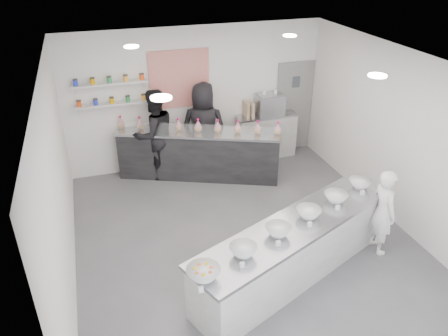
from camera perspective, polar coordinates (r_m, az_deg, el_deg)
The scene contains 26 objects.
floor at distance 7.57m, azimuth 2.53°, elevation -9.03°, with size 6.00×6.00×0.00m, color #515156.
ceiling at distance 6.22m, azimuth 3.12°, elevation 13.50°, with size 6.00×6.00×0.00m, color white.
back_wall at distance 9.40m, azimuth -3.62°, elevation 9.11°, with size 5.50×5.50×0.00m, color white.
left_wall at distance 6.44m, azimuth -20.84°, elevation -2.37°, with size 6.00×6.00×0.00m, color white.
right_wall at distance 8.07m, azimuth 21.48°, elevation 3.77°, with size 6.00×6.00×0.00m, color white.
back_door at distance 10.30m, azimuth 9.10°, elevation 7.88°, with size 0.88×0.04×2.10m, color gray.
pattern_panel at distance 9.17m, azimuth -5.83°, elevation 11.47°, with size 1.25×0.03×1.20m, color red.
jar_shelf_lower at distance 9.04m, azimuth -14.39°, elevation 8.13°, with size 1.45×0.22×0.04m, color silver.
jar_shelf_upper at distance 8.91m, azimuth -14.71°, elevation 10.66°, with size 1.45×0.22×0.04m, color silver.
preserve_jars at distance 8.93m, azimuth -14.59°, elevation 9.77°, with size 1.45×0.10×0.56m, color #F34F15, non-canonical shape.
downlight_0 at distance 4.95m, azimuth -8.21°, elevation 9.07°, with size 0.24×0.24×0.02m, color white.
downlight_1 at distance 6.04m, azimuth 19.40°, elevation 11.32°, with size 0.24×0.24×0.02m, color white.
downlight_2 at distance 7.43m, azimuth -12.01°, elevation 15.25°, with size 0.24×0.24×0.02m, color white.
downlight_3 at distance 8.20m, azimuth 8.60°, elevation 16.73°, with size 0.24×0.24×0.02m, color white.
prep_counter at distance 6.58m, azimuth 8.74°, elevation -10.81°, with size 3.43×0.78×0.94m, color #A6A6A2.
back_bar at distance 9.12m, azimuth -3.29°, elevation 1.80°, with size 3.35×0.61×1.04m, color black.
sneeze_guard at distance 8.58m, azimuth -3.70°, elevation 4.87°, with size 3.30×0.01×0.28m, color white.
espresso_ledge at distance 10.04m, azimuth 5.48°, elevation 4.23°, with size 1.37×0.44×1.02m, color #A6A6A2.
espresso_machine at distance 9.78m, azimuth 5.95°, elevation 8.22°, with size 0.60×0.42×0.46m, color #93969E.
cup_stacks at distance 9.64m, azimuth 3.38°, elevation 7.61°, with size 0.25×0.24×0.34m, color tan, non-canonical shape.
prep_bowls at distance 6.26m, azimuth 9.10°, elevation -6.96°, with size 3.62×0.47×0.15m, color white, non-canonical shape.
label_cards at distance 5.88m, azimuth 9.31°, elevation -10.10°, with size 3.31×0.04×0.07m, color white, non-canonical shape.
cookie_bags at distance 8.85m, azimuth -3.41°, elevation 5.61°, with size 3.36×0.16×0.28m, color #CD768C, non-canonical shape.
woman_prep at distance 7.34m, azimuth 20.04°, elevation -5.38°, with size 0.53×0.35×1.45m, color white.
staff_left at distance 9.06m, azimuth -9.02°, elevation 4.33°, with size 0.93×0.72×1.91m, color black.
staff_right at distance 9.19m, azimuth -2.67°, elevation 5.20°, with size 0.96×0.62×1.96m, color black.
Camera 1 is at (-2.15, -5.62, 4.59)m, focal length 35.00 mm.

